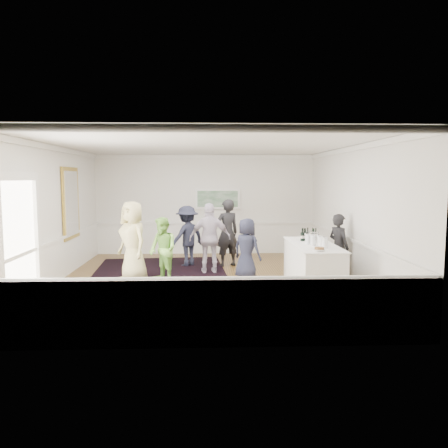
{
  "coord_description": "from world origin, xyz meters",
  "views": [
    {
      "loc": [
        0.08,
        -10.09,
        2.44
      ],
      "look_at": [
        0.46,
        0.2,
        1.36
      ],
      "focal_mm": 35.0,
      "sensor_mm": 36.0,
      "label": 1
    }
  ],
  "objects_px": {
    "serving_table": "(313,266)",
    "guest_navy": "(247,249)",
    "nut_bowl": "(319,249)",
    "bartender": "(339,247)",
    "guest_dark_b": "(227,233)",
    "guest_tan": "(133,241)",
    "guest_green": "(163,250)",
    "guest_dark_a": "(187,236)",
    "guest_lilac": "(210,238)",
    "ice_bucket": "(313,238)"
  },
  "relations": [
    {
      "from": "guest_lilac",
      "to": "guest_dark_a",
      "type": "height_order",
      "value": "guest_lilac"
    },
    {
      "from": "nut_bowl",
      "to": "bartender",
      "type": "bearing_deg",
      "value": 61.5
    },
    {
      "from": "serving_table",
      "to": "guest_navy",
      "type": "height_order",
      "value": "guest_navy"
    },
    {
      "from": "bartender",
      "to": "guest_navy",
      "type": "bearing_deg",
      "value": 55.17
    },
    {
      "from": "guest_green",
      "to": "guest_navy",
      "type": "distance_m",
      "value": 2.02
    },
    {
      "from": "guest_lilac",
      "to": "nut_bowl",
      "type": "relative_size",
      "value": 7.87
    },
    {
      "from": "serving_table",
      "to": "bartender",
      "type": "height_order",
      "value": "bartender"
    },
    {
      "from": "serving_table",
      "to": "guest_dark_a",
      "type": "height_order",
      "value": "guest_dark_a"
    },
    {
      "from": "guest_lilac",
      "to": "guest_green",
      "type": "bearing_deg",
      "value": 35.1
    },
    {
      "from": "guest_lilac",
      "to": "nut_bowl",
      "type": "height_order",
      "value": "guest_lilac"
    },
    {
      "from": "guest_dark_a",
      "to": "guest_navy",
      "type": "height_order",
      "value": "guest_dark_a"
    },
    {
      "from": "guest_lilac",
      "to": "nut_bowl",
      "type": "bearing_deg",
      "value": 126.31
    },
    {
      "from": "guest_navy",
      "to": "ice_bucket",
      "type": "xyz_separation_m",
      "value": [
        1.44,
        -0.73,
        0.37
      ]
    },
    {
      "from": "guest_navy",
      "to": "nut_bowl",
      "type": "height_order",
      "value": "guest_navy"
    },
    {
      "from": "guest_dark_b",
      "to": "bartender",
      "type": "bearing_deg",
      "value": 121.85
    },
    {
      "from": "guest_dark_a",
      "to": "guest_dark_b",
      "type": "xyz_separation_m",
      "value": [
        1.11,
        -0.06,
        0.09
      ]
    },
    {
      "from": "guest_dark_b",
      "to": "serving_table",
      "type": "bearing_deg",
      "value": 102.88
    },
    {
      "from": "ice_bucket",
      "to": "bartender",
      "type": "bearing_deg",
      "value": 33.25
    },
    {
      "from": "guest_dark_b",
      "to": "nut_bowl",
      "type": "relative_size",
      "value": 8.11
    },
    {
      "from": "bartender",
      "to": "nut_bowl",
      "type": "xyz_separation_m",
      "value": [
        -0.9,
        -1.65,
        0.23
      ]
    },
    {
      "from": "ice_bucket",
      "to": "serving_table",
      "type": "bearing_deg",
      "value": -103.14
    },
    {
      "from": "guest_lilac",
      "to": "guest_dark_a",
      "type": "relative_size",
      "value": 1.08
    },
    {
      "from": "guest_dark_a",
      "to": "guest_tan",
      "type": "bearing_deg",
      "value": 13.75
    },
    {
      "from": "guest_tan",
      "to": "nut_bowl",
      "type": "bearing_deg",
      "value": 24.79
    },
    {
      "from": "guest_lilac",
      "to": "guest_tan",
      "type": "bearing_deg",
      "value": 19.46
    },
    {
      "from": "guest_dark_b",
      "to": "nut_bowl",
      "type": "height_order",
      "value": "guest_dark_b"
    },
    {
      "from": "bartender",
      "to": "nut_bowl",
      "type": "height_order",
      "value": "bartender"
    },
    {
      "from": "guest_tan",
      "to": "guest_dark_b",
      "type": "xyz_separation_m",
      "value": [
        2.32,
        1.68,
        -0.02
      ]
    },
    {
      "from": "serving_table",
      "to": "guest_dark_b",
      "type": "height_order",
      "value": "guest_dark_b"
    },
    {
      "from": "guest_green",
      "to": "nut_bowl",
      "type": "xyz_separation_m",
      "value": [
        3.29,
        -1.69,
        0.26
      ]
    },
    {
      "from": "serving_table",
      "to": "guest_tan",
      "type": "xyz_separation_m",
      "value": [
        -4.12,
        0.83,
        0.45
      ]
    },
    {
      "from": "guest_dark_b",
      "to": "nut_bowl",
      "type": "distance_m",
      "value": 3.87
    },
    {
      "from": "serving_table",
      "to": "guest_tan",
      "type": "bearing_deg",
      "value": 168.62
    },
    {
      "from": "guest_tan",
      "to": "guest_navy",
      "type": "relative_size",
      "value": 1.29
    },
    {
      "from": "guest_navy",
      "to": "bartender",
      "type": "bearing_deg",
      "value": -147.79
    },
    {
      "from": "guest_green",
      "to": "guest_navy",
      "type": "xyz_separation_m",
      "value": [
        2.01,
        0.2,
        -0.03
      ]
    },
    {
      "from": "serving_table",
      "to": "bartender",
      "type": "xyz_separation_m",
      "value": [
        0.78,
        0.68,
        0.3
      ]
    },
    {
      "from": "guest_lilac",
      "to": "guest_dark_b",
      "type": "relative_size",
      "value": 0.97
    },
    {
      "from": "bartender",
      "to": "guest_lilac",
      "type": "relative_size",
      "value": 0.89
    },
    {
      "from": "bartender",
      "to": "guest_green",
      "type": "distance_m",
      "value": 4.19
    },
    {
      "from": "bartender",
      "to": "guest_dark_a",
      "type": "height_order",
      "value": "guest_dark_a"
    },
    {
      "from": "guest_green",
      "to": "guest_dark_a",
      "type": "xyz_separation_m",
      "value": [
        0.49,
        1.85,
        0.08
      ]
    },
    {
      "from": "guest_green",
      "to": "guest_navy",
      "type": "height_order",
      "value": "guest_green"
    },
    {
      "from": "serving_table",
      "to": "ice_bucket",
      "type": "bearing_deg",
      "value": 76.86
    },
    {
      "from": "guest_tan",
      "to": "nut_bowl",
      "type": "relative_size",
      "value": 8.28
    },
    {
      "from": "guest_lilac",
      "to": "guest_navy",
      "type": "distance_m",
      "value": 1.14
    },
    {
      "from": "guest_dark_a",
      "to": "nut_bowl",
      "type": "bearing_deg",
      "value": 86.93
    },
    {
      "from": "guest_green",
      "to": "guest_dark_b",
      "type": "xyz_separation_m",
      "value": [
        1.6,
        1.8,
        0.17
      ]
    },
    {
      "from": "guest_tan",
      "to": "guest_dark_b",
      "type": "bearing_deg",
      "value": 84.93
    },
    {
      "from": "guest_lilac",
      "to": "guest_navy",
      "type": "xyz_separation_m",
      "value": [
        0.88,
        -0.7,
        -0.16
      ]
    }
  ]
}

